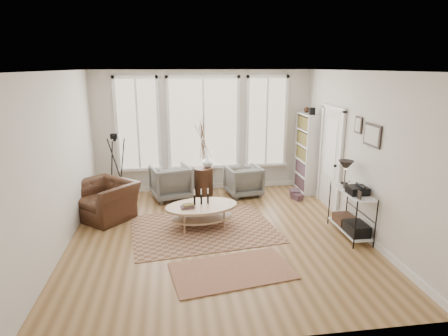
{
  "coord_description": "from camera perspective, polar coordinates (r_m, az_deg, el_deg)",
  "views": [
    {
      "loc": [
        -0.75,
        -6.2,
        2.97
      ],
      "look_at": [
        0.2,
        0.6,
        1.1
      ],
      "focal_mm": 30.0,
      "sensor_mm": 36.0,
      "label": 1
    }
  ],
  "objects": [
    {
      "name": "room",
      "position": [
        6.46,
        -0.88,
        1.41
      ],
      "size": [
        5.5,
        5.54,
        2.9
      ],
      "color": "#9E7648",
      "rests_on": "ground"
    },
    {
      "name": "bay_window",
      "position": [
        9.05,
        -3.12,
        6.56
      ],
      "size": [
        4.14,
        0.12,
        2.24
      ],
      "color": "tan",
      "rests_on": "ground"
    },
    {
      "name": "door",
      "position": [
        8.27,
        15.95,
        1.74
      ],
      "size": [
        0.09,
        1.06,
        2.22
      ],
      "color": "silver",
      "rests_on": "ground"
    },
    {
      "name": "bookcase",
      "position": [
        9.22,
        12.47,
        2.27
      ],
      "size": [
        0.31,
        0.85,
        2.06
      ],
      "color": "white",
      "rests_on": "ground"
    },
    {
      "name": "low_shelf",
      "position": [
        7.12,
        18.81,
        -5.82
      ],
      "size": [
        0.38,
        1.08,
        1.3
      ],
      "color": "white",
      "rests_on": "ground"
    },
    {
      "name": "wall_art",
      "position": [
        6.88,
        21.15,
        5.08
      ],
      "size": [
        0.04,
        0.88,
        0.44
      ],
      "color": "black",
      "rests_on": "ground"
    },
    {
      "name": "rug_main",
      "position": [
        7.17,
        -3.16,
        -9.19
      ],
      "size": [
        2.87,
        2.31,
        0.01
      ],
      "primitive_type": "cube",
      "rotation": [
        0.0,
        0.0,
        0.13
      ],
      "color": "brown",
      "rests_on": "ground"
    },
    {
      "name": "rug_runner",
      "position": [
        5.8,
        1.24,
        -15.39
      ],
      "size": [
        1.92,
        1.27,
        0.01
      ],
      "primitive_type": "cube",
      "rotation": [
        0.0,
        0.0,
        0.17
      ],
      "color": "maroon",
      "rests_on": "ground"
    },
    {
      "name": "coffee_table",
      "position": [
        7.15,
        -3.49,
        -6.39
      ],
      "size": [
        1.48,
        1.07,
        0.63
      ],
      "color": "tan",
      "rests_on": "ground"
    },
    {
      "name": "armchair_left",
      "position": [
        8.72,
        -8.12,
        -2.09
      ],
      "size": [
        1.04,
        1.05,
        0.79
      ],
      "primitive_type": "imported",
      "rotation": [
        0.0,
        0.0,
        3.4
      ],
      "color": "slate",
      "rests_on": "ground"
    },
    {
      "name": "armchair_right",
      "position": [
        8.86,
        2.98,
        -1.93
      ],
      "size": [
        0.89,
        0.91,
        0.71
      ],
      "primitive_type": "imported",
      "rotation": [
        0.0,
        0.0,
        3.32
      ],
      "color": "slate",
      "rests_on": "ground"
    },
    {
      "name": "side_table",
      "position": [
        8.72,
        -3.18,
        1.47
      ],
      "size": [
        0.44,
        0.44,
        1.87
      ],
      "color": "#3C2215",
      "rests_on": "ground"
    },
    {
      "name": "vase",
      "position": [
        8.82,
        -2.53,
        1.02
      ],
      "size": [
        0.34,
        0.34,
        0.28
      ],
      "primitive_type": "imported",
      "rotation": [
        0.0,
        0.0,
        0.33
      ],
      "color": "silver",
      "rests_on": "side_table"
    },
    {
      "name": "accent_chair",
      "position": [
        7.93,
        -17.73,
        -4.65
      ],
      "size": [
        1.51,
        1.5,
        0.74
      ],
      "primitive_type": "imported",
      "rotation": [
        0.0,
        0.0,
        -0.72
      ],
      "color": "#3C2215",
      "rests_on": "ground"
    },
    {
      "name": "tripod_camera",
      "position": [
        8.63,
        -15.99,
        -0.47
      ],
      "size": [
        0.55,
        0.55,
        1.56
      ],
      "color": "black",
      "rests_on": "ground"
    },
    {
      "name": "book_stack_near",
      "position": [
        8.95,
        10.76,
        -3.82
      ],
      "size": [
        0.26,
        0.31,
        0.18
      ],
      "primitive_type": "cube",
      "rotation": [
        0.0,
        0.0,
        -0.15
      ],
      "color": "brown",
      "rests_on": "ground"
    },
    {
      "name": "book_stack_far",
      "position": [
        8.78,
        11.15,
        -4.35
      ],
      "size": [
        0.23,
        0.26,
        0.14
      ],
      "primitive_type": "cube",
      "rotation": [
        0.0,
        0.0,
        0.35
      ],
      "color": "brown",
      "rests_on": "ground"
    }
  ]
}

